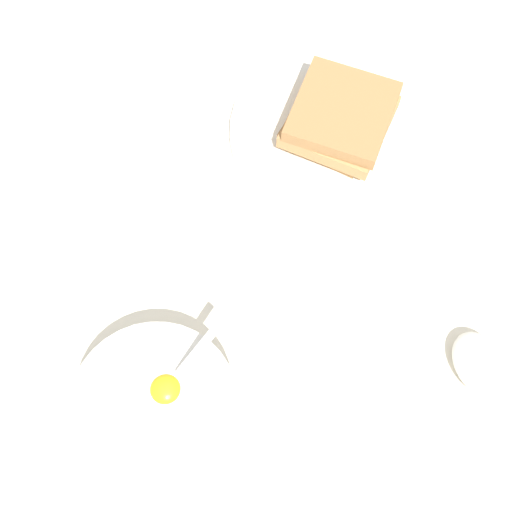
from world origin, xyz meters
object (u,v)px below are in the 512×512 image
soup_spoon (489,379)px  toast_plate (339,133)px  egg_bowl (156,407)px  toast_sandwich (339,118)px

soup_spoon → toast_plate: bearing=98.6°
egg_bowl → toast_sandwich: 0.33m
egg_bowl → toast_plate: bearing=42.8°
egg_bowl → toast_sandwich: (0.24, 0.23, 0.01)m
egg_bowl → soup_spoon: bearing=-11.0°
toast_plate → toast_sandwich: (-0.00, -0.00, 0.03)m
soup_spoon → toast_sandwich: bearing=99.3°
egg_bowl → soup_spoon: size_ratio=0.89×
egg_bowl → soup_spoon: egg_bowl is taller
egg_bowl → toast_plate: (0.25, 0.23, -0.02)m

